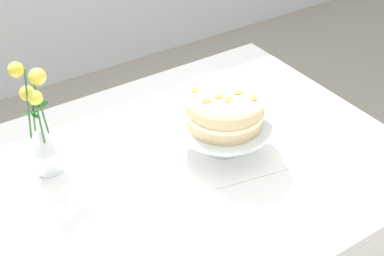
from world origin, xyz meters
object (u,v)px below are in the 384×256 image
(flower_vase, at_px, (42,134))
(cake_stand, at_px, (223,127))
(layer_cake, at_px, (224,107))
(dining_table, at_px, (176,195))

(flower_vase, bearing_deg, cake_stand, -22.53)
(layer_cake, height_order, flower_vase, flower_vase)
(dining_table, xyz_separation_m, layer_cake, (0.18, 0.01, 0.24))
(flower_vase, bearing_deg, dining_table, -35.13)
(dining_table, distance_m, cake_stand, 0.25)
(layer_cake, bearing_deg, flower_vase, 157.46)
(cake_stand, bearing_deg, flower_vase, 157.47)
(dining_table, bearing_deg, flower_vase, 144.87)
(dining_table, relative_size, layer_cake, 5.86)
(cake_stand, distance_m, layer_cake, 0.07)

